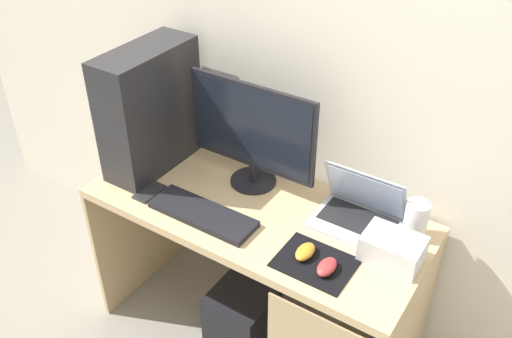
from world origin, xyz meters
TOP-DOWN VIEW (x-y plane):
  - ground_plane at (0.00, 0.00)m, footprint 8.00×8.00m
  - wall_back at (0.00, 0.33)m, footprint 4.00×0.05m
  - desk at (0.02, -0.01)m, footprint 1.31×0.58m
  - pc_tower at (-0.53, 0.03)m, footprint 0.18×0.44m
  - monitor at (-0.10, 0.13)m, footprint 0.55×0.19m
  - laptop at (0.36, 0.14)m, footprint 0.31×0.23m
  - speaker at (0.56, 0.18)m, footprint 0.08×0.08m
  - projector at (0.54, 0.02)m, footprint 0.20×0.14m
  - keyboard at (-0.14, -0.15)m, footprint 0.42×0.14m
  - mousepad at (0.33, -0.14)m, footprint 0.26×0.20m
  - mouse_left at (0.29, -0.13)m, footprint 0.06×0.10m
  - mouse_right at (0.38, -0.16)m, footprint 0.06×0.10m
  - cell_phone at (-0.40, -0.15)m, footprint 0.07×0.13m
  - subwoofer at (-0.05, -0.04)m, footprint 0.26×0.26m

SIDE VIEW (x-z plane):
  - ground_plane at x=0.00m, z-range 0.00..0.00m
  - subwoofer at x=-0.05m, z-range 0.00..0.26m
  - desk at x=0.02m, z-range 0.21..0.93m
  - mousepad at x=0.33m, z-range 0.72..0.73m
  - cell_phone at x=-0.40m, z-range 0.72..0.73m
  - keyboard at x=-0.14m, z-range 0.72..0.75m
  - mouse_left at x=0.29m, z-range 0.73..0.76m
  - mouse_right at x=0.38m, z-range 0.73..0.76m
  - laptop at x=0.36m, z-range 0.66..0.88m
  - projector at x=0.54m, z-range 0.72..0.82m
  - speaker at x=0.56m, z-range 0.72..0.87m
  - monitor at x=-0.10m, z-range 0.74..1.18m
  - pc_tower at x=-0.53m, z-range 0.72..1.24m
  - wall_back at x=0.00m, z-range 0.00..2.60m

